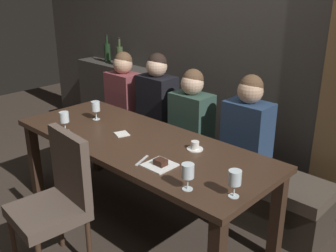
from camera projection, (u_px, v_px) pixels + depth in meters
ground at (141, 222)px, 3.27m from camera, size 9.00×9.00×0.00m
back_wall_tiled at (235, 25)px, 3.56m from camera, size 6.00×0.12×3.00m
back_counter at (116, 102)px, 4.80m from camera, size 1.10×0.28×0.95m
dining_table at (138, 150)px, 3.04m from camera, size 2.20×0.84×0.74m
banquette_bench at (195, 169)px, 3.66m from camera, size 2.50×0.44×0.45m
chair_near_side at (57, 195)px, 2.59m from camera, size 0.48×0.48×0.98m
diner_redhead at (124, 90)px, 4.10m from camera, size 0.36×0.24×0.76m
diner_bearded at (157, 97)px, 3.78m from camera, size 0.36×0.24×0.80m
diner_far_end at (192, 112)px, 3.47m from camera, size 0.36×0.24×0.73m
diner_near_end at (248, 125)px, 3.10m from camera, size 0.36×0.24×0.77m
wine_bottle_dark_red at (107, 52)px, 4.70m from camera, size 0.08×0.08×0.33m
wine_bottle_pale_label at (120, 56)px, 4.49m from camera, size 0.08×0.08×0.33m
wine_glass_center_back at (188, 172)px, 2.27m from camera, size 0.08×0.08×0.16m
wine_glass_center_front at (64, 118)px, 3.14m from camera, size 0.08×0.08×0.16m
wine_glass_end_right at (235, 178)px, 2.19m from camera, size 0.08×0.08×0.16m
wine_glass_end_left at (96, 107)px, 3.40m from camera, size 0.08×0.08×0.16m
espresso_cup at (195, 146)px, 2.83m from camera, size 0.12×0.12×0.06m
dessert_plate at (160, 164)px, 2.59m from camera, size 0.19×0.19×0.05m
fork_on_table at (142, 160)px, 2.66m from camera, size 0.07×0.17×0.01m
folded_napkin at (122, 134)px, 3.11m from camera, size 0.14×0.13×0.01m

